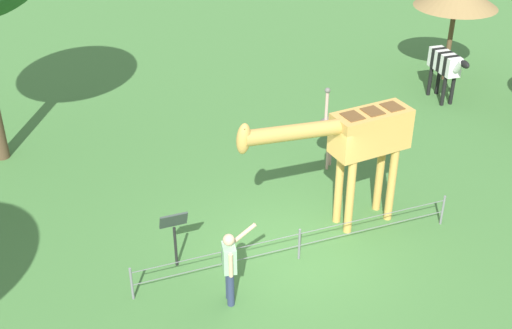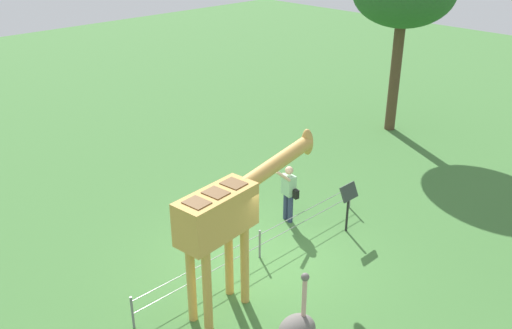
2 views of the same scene
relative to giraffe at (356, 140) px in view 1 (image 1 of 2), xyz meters
name	(u,v)px [view 1 (image 1 of 2)]	position (x,y,z in m)	size (l,w,h in m)	color
ground_plane	(295,253)	(1.56, 0.55, -2.16)	(60.00, 60.00, 0.00)	#427538
giraffe	(356,140)	(0.00, 0.00, 0.00)	(4.03, 0.92, 3.16)	gold
visitor	(230,264)	(3.32, 1.45, -1.26)	(0.72, 0.59, 1.66)	navy
zebra	(445,65)	(-5.75, -4.87, -1.00)	(0.50, 1.81, 1.66)	black
ostrich	(331,126)	(-0.67, -2.43, -0.99)	(0.70, 0.56, 2.25)	#CC9E93
info_sign	(174,228)	(4.01, 0.04, -1.21)	(0.56, 0.21, 1.32)	black
wire_fence	(299,243)	(1.56, 0.74, -1.76)	(7.05, 0.05, 0.75)	slate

